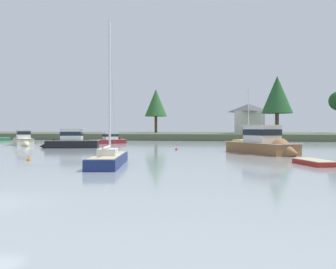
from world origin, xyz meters
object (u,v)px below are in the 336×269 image
(sailboat_yellow, at_px, (251,142))
(mooring_buoy_orange, at_px, (29,160))
(cruiser_cream, at_px, (24,141))
(cruiser_maroon, at_px, (112,141))
(dinghy_red, at_px, (314,163))
(sailboat_navy, at_px, (109,162))
(mooring_buoy_red, at_px, (176,149))
(cruiser_black, at_px, (68,143))
(cruiser_wood, at_px, (267,147))
(mooring_buoy_green, at_px, (73,144))

(sailboat_yellow, height_order, mooring_buoy_orange, sailboat_yellow)
(cruiser_cream, bearing_deg, cruiser_maroon, 36.11)
(cruiser_maroon, height_order, dinghy_red, cruiser_maroon)
(dinghy_red, bearing_deg, sailboat_navy, -167.74)
(dinghy_red, relative_size, mooring_buoy_red, 10.75)
(cruiser_cream, relative_size, cruiser_black, 1.02)
(cruiser_maroon, xyz_separation_m, sailboat_navy, (12.81, -35.37, -0.25))
(cruiser_cream, distance_m, sailboat_yellow, 40.93)
(sailboat_navy, bearing_deg, cruiser_black, 124.25)
(cruiser_wood, height_order, mooring_buoy_orange, cruiser_wood)
(cruiser_black, height_order, mooring_buoy_green, cruiser_black)
(dinghy_red, xyz_separation_m, mooring_buoy_green, (-33.91, 27.22, -0.07))
(cruiser_wood, distance_m, mooring_buoy_red, 12.34)
(dinghy_red, distance_m, sailboat_yellow, 39.10)
(cruiser_wood, distance_m, mooring_buoy_green, 35.35)
(sailboat_yellow, xyz_separation_m, mooring_buoy_orange, (-21.00, -39.99, -0.18))
(cruiser_wood, height_order, dinghy_red, cruiser_wood)
(cruiser_cream, bearing_deg, cruiser_black, -27.19)
(cruiser_wood, distance_m, dinghy_red, 11.19)
(sailboat_yellow, xyz_separation_m, mooring_buoy_green, (-30.94, -11.77, -0.17))
(cruiser_cream, bearing_deg, cruiser_wood, -17.71)
(dinghy_red, xyz_separation_m, cruiser_black, (-29.81, 17.46, 0.54))
(dinghy_red, height_order, sailboat_yellow, sailboat_yellow)
(mooring_buoy_orange, relative_size, mooring_buoy_red, 1.02)
(dinghy_red, bearing_deg, cruiser_cream, 150.46)
(mooring_buoy_green, bearing_deg, sailboat_navy, -59.12)
(mooring_buoy_red, bearing_deg, sailboat_navy, -95.74)
(mooring_buoy_green, relative_size, mooring_buoy_red, 1.08)
(dinghy_red, bearing_deg, cruiser_maroon, 131.62)
(cruiser_maroon, height_order, mooring_buoy_red, cruiser_maroon)
(mooring_buoy_orange, height_order, mooring_buoy_red, mooring_buoy_orange)
(cruiser_cream, distance_m, cruiser_black, 12.20)
(dinghy_red, height_order, cruiser_black, cruiser_black)
(sailboat_yellow, bearing_deg, cruiser_wood, -89.18)
(cruiser_cream, height_order, mooring_buoy_green, cruiser_cream)
(mooring_buoy_red, bearing_deg, cruiser_wood, -26.14)
(cruiser_maroon, distance_m, sailboat_navy, 37.62)
(sailboat_yellow, bearing_deg, sailboat_navy, -106.60)
(cruiser_wood, distance_m, mooring_buoy_orange, 24.49)
(dinghy_red, height_order, mooring_buoy_orange, dinghy_red)
(mooring_buoy_green, bearing_deg, cruiser_black, -67.18)
(sailboat_navy, bearing_deg, cruiser_wood, 47.58)
(cruiser_cream, distance_m, mooring_buoy_red, 27.87)
(cruiser_wood, height_order, mooring_buoy_red, cruiser_wood)
(dinghy_red, bearing_deg, mooring_buoy_red, 129.89)
(cruiser_wood, xyz_separation_m, sailboat_yellow, (-0.40, 28.11, -0.51))
(cruiser_wood, bearing_deg, cruiser_cream, 162.29)
(cruiser_maroon, bearing_deg, cruiser_cream, -143.89)
(cruiser_black, bearing_deg, dinghy_red, -30.37)
(mooring_buoy_red, bearing_deg, sailboat_yellow, 64.84)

